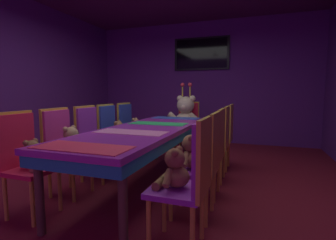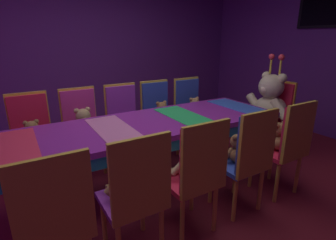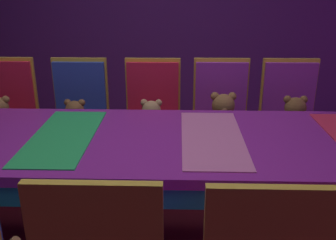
# 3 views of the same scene
# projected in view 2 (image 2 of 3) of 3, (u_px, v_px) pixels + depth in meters

# --- Properties ---
(ground_plane) EXTENTS (7.90, 7.90, 0.00)m
(ground_plane) POSITION_uv_depth(u_px,v_px,m) (152.00, 187.00, 2.83)
(ground_plane) COLOR maroon
(wall_left) EXTENTS (0.12, 6.40, 2.80)m
(wall_left) POSITION_uv_depth(u_px,v_px,m) (81.00, 46.00, 4.53)
(wall_left) COLOR #59267F
(wall_left) RESTS_ON ground_plane
(banquet_table) EXTENTS (0.90, 2.79, 0.75)m
(banquet_table) POSITION_uv_depth(u_px,v_px,m) (151.00, 130.00, 2.63)
(banquet_table) COLOR purple
(banquet_table) RESTS_ON ground_plane
(chair_left_0) EXTENTS (0.42, 0.41, 0.98)m
(chair_left_0) POSITION_uv_depth(u_px,v_px,m) (31.00, 129.00, 2.82)
(chair_left_0) COLOR red
(chair_left_0) RESTS_ON ground_plane
(teddy_left_0) EXTENTS (0.22, 0.29, 0.27)m
(teddy_left_0) POSITION_uv_depth(u_px,v_px,m) (33.00, 135.00, 2.71)
(teddy_left_0) COLOR olive
(teddy_left_0) RESTS_ON chair_left_0
(chair_left_1) EXTENTS (0.42, 0.41, 0.98)m
(chair_left_1) POSITION_uv_depth(u_px,v_px,m) (81.00, 121.00, 3.09)
(chair_left_1) COLOR #CC338C
(chair_left_1) RESTS_ON ground_plane
(teddy_left_1) EXTENTS (0.27, 0.35, 0.33)m
(teddy_left_1) POSITION_uv_depth(u_px,v_px,m) (84.00, 124.00, 2.96)
(teddy_left_1) COLOR tan
(teddy_left_1) RESTS_ON chair_left_1
(chair_left_2) EXTENTS (0.42, 0.41, 0.98)m
(chair_left_2) POSITION_uv_depth(u_px,v_px,m) (123.00, 115.00, 3.34)
(chair_left_2) COLOR purple
(chair_left_2) RESTS_ON ground_plane
(chair_left_3) EXTENTS (0.42, 0.41, 0.98)m
(chair_left_3) POSITION_uv_depth(u_px,v_px,m) (157.00, 109.00, 3.58)
(chair_left_3) COLOR #2D47B2
(chair_left_3) RESTS_ON ground_plane
(teddy_left_3) EXTENTS (0.23, 0.30, 0.28)m
(teddy_left_3) POSITION_uv_depth(u_px,v_px,m) (162.00, 113.00, 3.47)
(teddy_left_3) COLOR olive
(teddy_left_3) RESTS_ON chair_left_3
(chair_left_4) EXTENTS (0.42, 0.41, 0.98)m
(chair_left_4) POSITION_uv_depth(u_px,v_px,m) (189.00, 105.00, 3.82)
(chair_left_4) COLOR #2D47B2
(chair_left_4) RESTS_ON ground_plane
(teddy_left_4) EXTENTS (0.23, 0.29, 0.28)m
(teddy_left_4) POSITION_uv_depth(u_px,v_px,m) (195.00, 108.00, 3.71)
(teddy_left_4) COLOR #9E7247
(teddy_left_4) RESTS_ON chair_left_4
(chair_right_0) EXTENTS (0.42, 0.41, 0.98)m
(chair_right_0) POSITION_uv_depth(u_px,v_px,m) (54.00, 215.00, 1.45)
(chair_right_0) COLOR purple
(chair_right_0) RESTS_ON ground_plane
(teddy_right_0) EXTENTS (0.25, 0.32, 0.30)m
(teddy_right_0) POSITION_uv_depth(u_px,v_px,m) (51.00, 203.00, 1.57)
(teddy_right_0) COLOR brown
(teddy_right_0) RESTS_ON chair_right_0
(chair_right_1) EXTENTS (0.42, 0.41, 0.98)m
(chair_right_1) POSITION_uv_depth(u_px,v_px,m) (137.00, 189.00, 1.70)
(chair_right_1) COLOR purple
(chair_right_1) RESTS_ON ground_plane
(teddy_right_1) EXTENTS (0.27, 0.35, 0.33)m
(teddy_right_1) POSITION_uv_depth(u_px,v_px,m) (128.00, 179.00, 1.82)
(teddy_right_1) COLOR olive
(teddy_right_1) RESTS_ON chair_right_1
(chair_right_2) EXTENTS (0.42, 0.41, 0.98)m
(chair_right_2) POSITION_uv_depth(u_px,v_px,m) (198.00, 169.00, 1.96)
(chair_right_2) COLOR red
(chair_right_2) RESTS_ON ground_plane
(teddy_right_2) EXTENTS (0.22, 0.29, 0.27)m
(teddy_right_2) POSITION_uv_depth(u_px,v_px,m) (187.00, 164.00, 2.09)
(teddy_right_2) COLOR tan
(teddy_right_2) RESTS_ON chair_right_2
(chair_right_3) EXTENTS (0.42, 0.41, 0.98)m
(chair_right_3) POSITION_uv_depth(u_px,v_px,m) (249.00, 153.00, 2.23)
(chair_right_3) COLOR #2D47B2
(chair_right_3) RESTS_ON ground_plane
(teddy_right_3) EXTENTS (0.22, 0.29, 0.27)m
(teddy_right_3) POSITION_uv_depth(u_px,v_px,m) (237.00, 150.00, 2.36)
(teddy_right_3) COLOR brown
(teddy_right_3) RESTS_ON chair_right_3
(chair_right_4) EXTENTS (0.42, 0.41, 0.98)m
(chair_right_4) POSITION_uv_depth(u_px,v_px,m) (290.00, 141.00, 2.50)
(chair_right_4) COLOR red
(chair_right_4) RESTS_ON ground_plane
(teddy_right_4) EXTENTS (0.24, 0.31, 0.29)m
(teddy_right_4) POSITION_uv_depth(u_px,v_px,m) (277.00, 137.00, 2.62)
(teddy_right_4) COLOR olive
(teddy_right_4) RESTS_ON chair_right_4
(throne_chair) EXTENTS (0.41, 0.42, 0.98)m
(throne_chair) POSITION_uv_depth(u_px,v_px,m) (276.00, 109.00, 3.59)
(throne_chair) COLOR red
(throne_chair) RESTS_ON ground_plane
(king_teddy_bear) EXTENTS (0.69, 0.53, 0.88)m
(king_teddy_bear) POSITION_uv_depth(u_px,v_px,m) (269.00, 101.00, 3.47)
(king_teddy_bear) COLOR beige
(king_teddy_bear) RESTS_ON throne_chair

